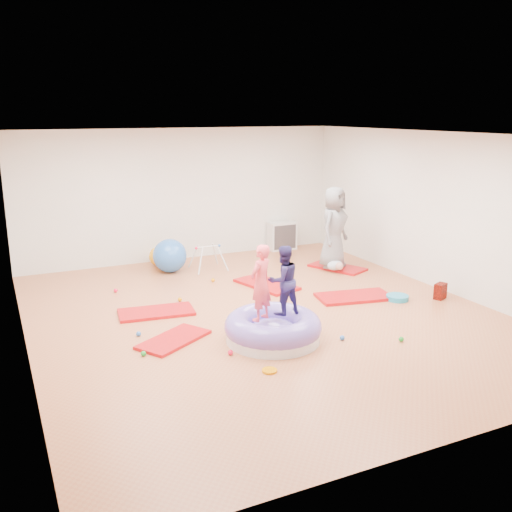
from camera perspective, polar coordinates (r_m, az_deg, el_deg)
name	(u,v)px	position (r m, az deg, el deg)	size (l,w,h in m)	color
room	(264,229)	(8.69, 0.84, 2.75)	(7.01, 8.01, 2.81)	#B16B41
gym_mat_front_left	(174,340)	(8.18, -8.23, -8.28)	(1.06, 0.53, 0.04)	#C90004
gym_mat_mid_left	(156,312)	(9.28, -9.94, -5.54)	(1.18, 0.59, 0.05)	#C90004
gym_mat_center_back	(267,284)	(10.56, 1.06, -2.86)	(1.23, 0.61, 0.05)	#C90004
gym_mat_right	(354,297)	(10.02, 9.79, -4.03)	(1.27, 0.63, 0.05)	#C90004
gym_mat_rear_right	(337,267)	(11.82, 8.13, -1.14)	(1.12, 0.56, 0.05)	#C90004
inflatable_cushion	(273,329)	(8.07, 1.70, -7.32)	(1.37, 1.37, 0.43)	silver
child_pink	(261,279)	(7.73, 0.48, -2.33)	(0.39, 0.26, 1.07)	#FF4C59
child_navy	(283,277)	(7.97, 2.75, -2.09)	(0.48, 0.38, 0.99)	navy
adult_caregiver	(334,227)	(11.57, 7.79, 2.85)	(0.80, 0.52, 1.64)	slate
infant	(336,266)	(11.47, 8.00, -0.96)	(0.34, 0.34, 0.20)	#AFC1D1
ball_pit_balls	(226,321)	(8.74, -3.05, -6.52)	(3.47, 4.03, 0.07)	green
exercise_ball_blue	(170,256)	(11.50, -8.61, 0.03)	(0.68, 0.68, 0.68)	blue
exercise_ball_orange	(159,256)	(12.02, -9.69, -0.03)	(0.41, 0.41, 0.41)	#F4A60E
infant_play_gym	(208,254)	(11.52, -4.82, 0.18)	(0.66, 0.63, 0.51)	silver
cube_shelf	(282,236)	(13.25, 2.63, 2.02)	(0.65, 0.32, 0.65)	silver
balance_disc	(397,298)	(10.07, 13.95, -4.06)	(0.38, 0.38, 0.08)	teal
backpack	(440,291)	(10.30, 17.95, -3.37)	(0.24, 0.15, 0.27)	#8B0D00
yellow_toy	(270,371)	(7.21, 1.37, -11.39)	(0.19, 0.19, 0.03)	orange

